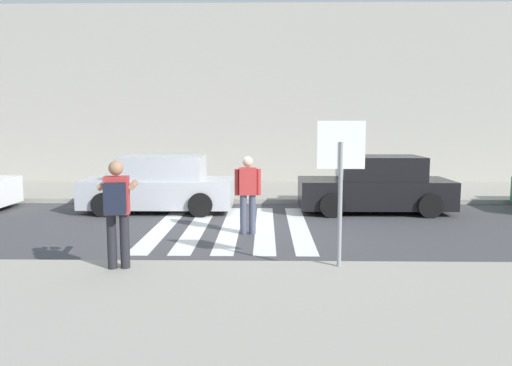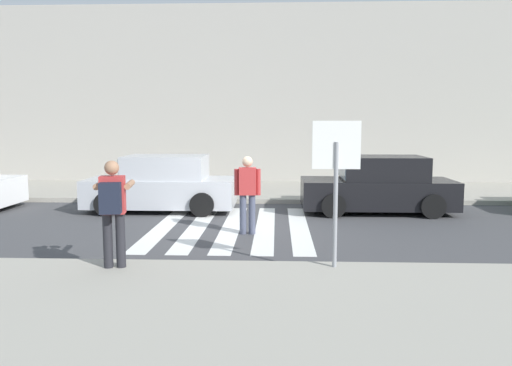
{
  "view_description": "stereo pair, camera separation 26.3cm",
  "coord_description": "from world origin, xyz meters",
  "px_view_note": "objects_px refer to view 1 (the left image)",
  "views": [
    {
      "loc": [
        0.81,
        -11.39,
        2.45
      ],
      "look_at": [
        0.6,
        -0.2,
        1.1
      ],
      "focal_mm": 35.0,
      "sensor_mm": 36.0,
      "label": 1
    },
    {
      "loc": [
        1.07,
        -11.38,
        2.45
      ],
      "look_at": [
        0.6,
        -0.2,
        1.1
      ],
      "focal_mm": 35.0,
      "sensor_mm": 36.0,
      "label": 2
    }
  ],
  "objects_px": {
    "stop_sign": "(341,162)",
    "parked_car_silver": "(160,185)",
    "parked_car_black": "(376,186)",
    "pedestrian_crossing": "(248,190)",
    "photographer_with_backpack": "(117,205)"
  },
  "relations": [
    {
      "from": "photographer_with_backpack",
      "to": "parked_car_silver",
      "type": "bearing_deg",
      "value": 95.62
    },
    {
      "from": "stop_sign",
      "to": "parked_car_black",
      "type": "xyz_separation_m",
      "value": [
        1.85,
        5.78,
        -1.12
      ]
    },
    {
      "from": "pedestrian_crossing",
      "to": "parked_car_black",
      "type": "height_order",
      "value": "pedestrian_crossing"
    },
    {
      "from": "stop_sign",
      "to": "pedestrian_crossing",
      "type": "relative_size",
      "value": 1.36
    },
    {
      "from": "pedestrian_crossing",
      "to": "parked_car_silver",
      "type": "relative_size",
      "value": 0.42
    },
    {
      "from": "pedestrian_crossing",
      "to": "parked_car_silver",
      "type": "height_order",
      "value": "pedestrian_crossing"
    },
    {
      "from": "stop_sign",
      "to": "pedestrian_crossing",
      "type": "height_order",
      "value": "stop_sign"
    },
    {
      "from": "parked_car_silver",
      "to": "parked_car_black",
      "type": "distance_m",
      "value": 5.97
    },
    {
      "from": "pedestrian_crossing",
      "to": "photographer_with_backpack",
      "type": "bearing_deg",
      "value": -121.69
    },
    {
      "from": "photographer_with_backpack",
      "to": "pedestrian_crossing",
      "type": "relative_size",
      "value": 1.0
    },
    {
      "from": "parked_car_silver",
      "to": "photographer_with_backpack",
      "type": "bearing_deg",
      "value": -84.38
    },
    {
      "from": "stop_sign",
      "to": "parked_car_silver",
      "type": "height_order",
      "value": "stop_sign"
    },
    {
      "from": "parked_car_black",
      "to": "parked_car_silver",
      "type": "bearing_deg",
      "value": 180.0
    },
    {
      "from": "stop_sign",
      "to": "parked_car_black",
      "type": "bearing_deg",
      "value": 72.25
    },
    {
      "from": "stop_sign",
      "to": "parked_car_silver",
      "type": "distance_m",
      "value": 7.19
    }
  ]
}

